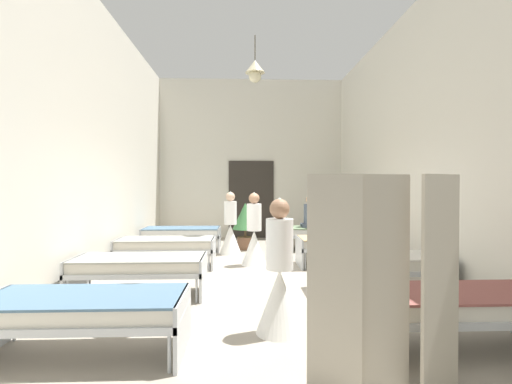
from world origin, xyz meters
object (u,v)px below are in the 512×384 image
object	(u,v)px
bed_right_row_1	(381,264)
nurse_far_aisle	(279,285)
nurse_mid_aisle	(230,232)
privacy_screen	(387,282)
bed_left_row_1	(140,266)
patient_seated_primary	(310,215)
bed_left_row_2	(166,245)
bed_left_row_0	(84,309)
bed_left_row_3	(182,233)
nurse_near_aisle	(254,239)
bed_right_row_3	(324,232)
potted_plant	(245,220)
bed_right_row_2	(345,244)
bed_right_row_0	(453,305)

from	to	relation	value
bed_right_row_1	nurse_far_aisle	size ratio (longest dim) A/B	1.28
nurse_mid_aisle	privacy_screen	bearing A→B (deg)	-2.20
bed_left_row_1	patient_seated_primary	xyz separation A→B (m)	(3.23, 3.83, 0.43)
bed_right_row_1	nurse_mid_aisle	bearing A→B (deg)	125.51
bed_left_row_2	nurse_mid_aisle	xyz separation A→B (m)	(1.22, 1.40, 0.09)
bed_left_row_0	bed_left_row_3	distance (m)	5.70
bed_left_row_2	bed_left_row_3	distance (m)	1.90
bed_right_row_1	nurse_near_aisle	size ratio (longest dim) A/B	1.28
bed_left_row_1	nurse_near_aisle	world-z (taller)	nurse_near_aisle
bed_right_row_3	privacy_screen	bearing A→B (deg)	-98.45
bed_left_row_3	potted_plant	xyz separation A→B (m)	(1.58, 0.12, 0.30)
nurse_mid_aisle	nurse_far_aisle	size ratio (longest dim) A/B	1.00
bed_right_row_1	nurse_far_aisle	bearing A→B (deg)	-139.33
bed_left_row_1	nurse_mid_aisle	distance (m)	3.52
patient_seated_primary	potted_plant	size ratio (longest dim) A/B	0.67
bed_left_row_3	bed_right_row_3	distance (m)	3.58
bed_right_row_1	bed_right_row_2	size ratio (longest dim) A/B	1.00
bed_left_row_0	nurse_far_aisle	distance (m)	1.96
bed_right_row_0	nurse_far_aisle	distance (m)	1.74
bed_left_row_0	bed_left_row_2	world-z (taller)	same
bed_left_row_2	patient_seated_primary	world-z (taller)	patient_seated_primary
bed_right_row_1	potted_plant	size ratio (longest dim) A/B	1.60
bed_right_row_3	privacy_screen	world-z (taller)	privacy_screen
nurse_mid_aisle	privacy_screen	size ratio (longest dim) A/B	0.87
bed_right_row_2	bed_right_row_3	distance (m)	1.90
bed_left_row_2	bed_left_row_0	bearing A→B (deg)	-90.00
bed_right_row_2	bed_left_row_3	size ratio (longest dim) A/B	1.00
nurse_near_aisle	nurse_mid_aisle	bearing A→B (deg)	-55.28
nurse_far_aisle	bed_left_row_3	bearing A→B (deg)	-62.49
bed_left_row_0	bed_right_row_1	xyz separation A→B (m)	(3.58, 1.90, 0.00)
bed_right_row_2	privacy_screen	world-z (taller)	privacy_screen
bed_right_row_0	privacy_screen	size ratio (longest dim) A/B	1.12
bed_right_row_1	bed_left_row_2	xyz separation A→B (m)	(-3.58, 1.90, 0.00)
bed_right_row_0	bed_left_row_3	world-z (taller)	same
bed_right_row_1	potted_plant	distance (m)	4.41
bed_left_row_0	privacy_screen	xyz separation A→B (m)	(2.63, -0.70, 0.41)
nurse_far_aisle	nurse_near_aisle	bearing A→B (deg)	-79.87
patient_seated_primary	nurse_mid_aisle	bearing A→B (deg)	-165.33
bed_right_row_3	nurse_far_aisle	world-z (taller)	nurse_far_aisle
bed_left_row_1	nurse_mid_aisle	size ratio (longest dim) A/B	1.28
bed_right_row_1	patient_seated_primary	xyz separation A→B (m)	(-0.35, 3.83, 0.43)
privacy_screen	nurse_far_aisle	bearing A→B (deg)	113.30
privacy_screen	patient_seated_primary	bearing A→B (deg)	75.97
bed_left_row_0	bed_left_row_2	size ratio (longest dim) A/B	1.00
bed_right_row_3	nurse_far_aisle	xyz separation A→B (m)	(-1.67, -5.24, 0.09)
potted_plant	nurse_near_aisle	bearing A→B (deg)	-85.00
bed_right_row_2	patient_seated_primary	distance (m)	2.01
bed_left_row_3	nurse_mid_aisle	size ratio (longest dim) A/B	1.28
bed_left_row_2	privacy_screen	size ratio (longest dim) A/B	1.12
bed_left_row_1	bed_left_row_2	world-z (taller)	same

